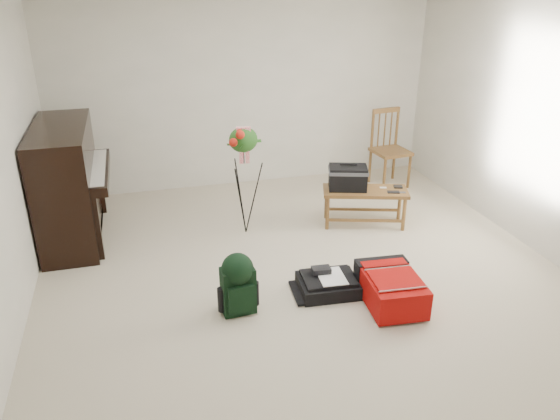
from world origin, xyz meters
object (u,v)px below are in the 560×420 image
object	(u,v)px
black_duffel	(328,284)
bench	(354,183)
flower_stand	(245,181)
piano	(69,186)
red_suitcase	(388,285)
dining_chair	(390,149)
green_backpack	(238,281)

from	to	relation	value
black_duffel	bench	bearing A→B (deg)	63.74
black_duffel	flower_stand	distance (m)	1.58
piano	red_suitcase	world-z (taller)	piano
bench	red_suitcase	xyz separation A→B (m)	(-0.29, -1.55, -0.36)
bench	flower_stand	world-z (taller)	flower_stand
dining_chair	bench	bearing A→B (deg)	-137.58
red_suitcase	bench	bearing A→B (deg)	84.17
dining_chair	flower_stand	world-z (taller)	flower_stand
flower_stand	piano	bearing A→B (deg)	178.47
bench	black_duffel	distance (m)	1.54
bench	black_duffel	world-z (taller)	bench
dining_chair	black_duffel	bearing A→B (deg)	-131.97
bench	red_suitcase	size ratio (longest dim) A/B	1.43
black_duffel	red_suitcase	bearing A→B (deg)	-26.58
bench	flower_stand	distance (m)	1.23
red_suitcase	green_backpack	bearing A→B (deg)	176.86
black_duffel	flower_stand	world-z (taller)	flower_stand
red_suitcase	flower_stand	bearing A→B (deg)	123.57
dining_chair	flower_stand	size ratio (longest dim) A/B	0.82
piano	dining_chair	world-z (taller)	piano
black_duffel	green_backpack	distance (m)	0.89
red_suitcase	flower_stand	size ratio (longest dim) A/B	0.57
piano	black_duffel	size ratio (longest dim) A/B	2.66
red_suitcase	piano	bearing A→B (deg)	147.61
dining_chair	flower_stand	bearing A→B (deg)	-162.53
bench	flower_stand	xyz separation A→B (m)	(-1.22, 0.14, 0.09)
black_duffel	piano	bearing A→B (deg)	146.10
piano	bench	xyz separation A→B (m)	(3.06, -0.53, -0.08)
bench	black_duffel	size ratio (longest dim) A/B	1.82
dining_chair	red_suitcase	xyz separation A→B (m)	(-1.25, -2.64, -0.34)
piano	flower_stand	distance (m)	1.88
bench	red_suitcase	distance (m)	1.62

